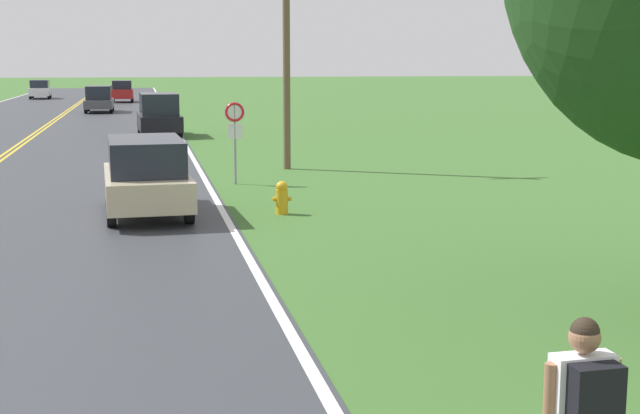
# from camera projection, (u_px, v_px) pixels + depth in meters

# --- Properties ---
(hitchhiker_person) EXTENTS (0.60, 0.43, 1.76)m
(hitchhiker_person) POSITION_uv_depth(u_px,v_px,m) (584.00, 411.00, 6.36)
(hitchhiker_person) COLOR #38476B
(hitchhiker_person) RESTS_ON ground
(fire_hydrant) EXTENTS (0.45, 0.29, 0.78)m
(fire_hydrant) POSITION_uv_depth(u_px,v_px,m) (282.00, 197.00, 20.80)
(fire_hydrant) COLOR gold
(fire_hydrant) RESTS_ON ground
(traffic_sign) EXTENTS (0.60, 0.10, 2.40)m
(traffic_sign) POSITION_uv_depth(u_px,v_px,m) (235.00, 122.00, 25.64)
(traffic_sign) COLOR gray
(traffic_sign) RESTS_ON ground
(utility_pole_midground) EXTENTS (1.80, 0.24, 9.27)m
(utility_pole_midground) POSITION_uv_depth(u_px,v_px,m) (286.00, 22.00, 28.84)
(utility_pole_midground) COLOR brown
(utility_pole_midground) RESTS_ON ground
(car_champagne_suv_nearest) EXTENTS (2.07, 4.55, 1.78)m
(car_champagne_suv_nearest) POSITION_uv_depth(u_px,v_px,m) (146.00, 175.00, 20.62)
(car_champagne_suv_nearest) COLOR black
(car_champagne_suv_nearest) RESTS_ON ground
(car_black_van_mid_near) EXTENTS (2.11, 4.50, 2.04)m
(car_black_van_mid_near) POSITION_uv_depth(u_px,v_px,m) (159.00, 114.00, 42.39)
(car_black_van_mid_near) COLOR black
(car_black_van_mid_near) RESTS_ON ground
(car_dark_grey_van_mid_far) EXTENTS (1.91, 4.82, 1.84)m
(car_dark_grey_van_mid_far) POSITION_uv_depth(u_px,v_px,m) (99.00, 98.00, 62.04)
(car_dark_grey_van_mid_far) COLOR black
(car_dark_grey_van_mid_far) RESTS_ON ground
(car_red_suv_receding) EXTENTS (1.86, 4.09, 1.88)m
(car_red_suv_receding) POSITION_uv_depth(u_px,v_px,m) (122.00, 91.00, 77.35)
(car_red_suv_receding) COLOR black
(car_red_suv_receding) RESTS_ON ground
(car_white_suv_distant) EXTENTS (2.03, 4.79, 1.77)m
(car_white_suv_distant) POSITION_uv_depth(u_px,v_px,m) (40.00, 89.00, 84.49)
(car_white_suv_distant) COLOR black
(car_white_suv_distant) RESTS_ON ground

